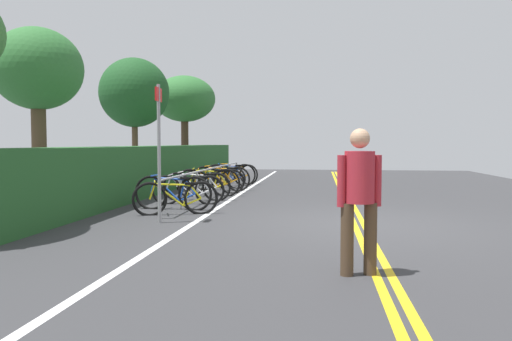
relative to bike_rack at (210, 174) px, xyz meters
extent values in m
cube|color=#353538|center=(-4.41, -3.68, -0.59)|extent=(35.55, 13.78, 0.05)
cube|color=gold|center=(-4.41, -3.76, -0.56)|extent=(32.00, 0.10, 0.00)
cube|color=gold|center=(-4.41, -3.60, -0.56)|extent=(32.00, 0.10, 0.00)
cube|color=white|center=(-4.41, -0.77, -0.56)|extent=(32.00, 0.12, 0.00)
cylinder|color=#9EA0A5|center=(-4.33, 0.00, -0.21)|extent=(0.05, 0.05, 0.72)
cylinder|color=#9EA0A5|center=(-2.88, 0.00, -0.21)|extent=(0.05, 0.05, 0.72)
cylinder|color=#9EA0A5|center=(-1.44, 0.00, -0.21)|extent=(0.05, 0.05, 0.72)
cylinder|color=#9EA0A5|center=(0.00, 0.00, -0.21)|extent=(0.05, 0.05, 0.72)
cylinder|color=#9EA0A5|center=(1.44, 0.00, -0.21)|extent=(0.05, 0.05, 0.72)
cylinder|color=#9EA0A5|center=(2.88, 0.00, -0.21)|extent=(0.05, 0.05, 0.72)
cylinder|color=#9EA0A5|center=(4.33, 0.00, -0.21)|extent=(0.05, 0.05, 0.72)
cylinder|color=#9EA0A5|center=(0.00, 0.00, 0.15)|extent=(8.65, 0.04, 0.04)
torus|color=black|center=(-3.92, 0.33, -0.25)|extent=(0.28, 0.67, 0.69)
torus|color=black|center=(-3.59, -0.63, -0.25)|extent=(0.28, 0.67, 0.69)
cylinder|color=yellow|center=(-3.80, -0.03, -0.17)|extent=(0.23, 0.56, 0.47)
cylinder|color=yellow|center=(-3.78, -0.09, 0.04)|extent=(0.26, 0.66, 0.07)
cylinder|color=yellow|center=(-3.68, -0.35, -0.19)|extent=(0.09, 0.17, 0.42)
cylinder|color=yellow|center=(-3.65, -0.46, -0.32)|extent=(0.16, 0.36, 0.18)
cylinder|color=yellow|center=(-3.62, -0.52, -0.11)|extent=(0.12, 0.25, 0.29)
cylinder|color=yellow|center=(-3.91, 0.28, -0.10)|extent=(0.08, 0.14, 0.31)
cube|color=black|center=(-3.66, -0.42, 0.05)|extent=(0.14, 0.22, 0.05)
cylinder|color=yellow|center=(-3.89, 0.23, 0.10)|extent=(0.44, 0.18, 0.03)
torus|color=black|center=(-3.00, 0.62, -0.22)|extent=(0.11, 0.76, 0.76)
torus|color=black|center=(-3.07, -0.37, -0.22)|extent=(0.11, 0.76, 0.76)
cylinder|color=#1947B7|center=(-3.03, 0.25, -0.13)|extent=(0.08, 0.57, 0.52)
cylinder|color=#1947B7|center=(-3.03, 0.19, 0.10)|extent=(0.09, 0.68, 0.07)
cylinder|color=#1947B7|center=(-3.05, -0.09, -0.15)|extent=(0.05, 0.17, 0.46)
cylinder|color=#1947B7|center=(-3.06, -0.20, -0.30)|extent=(0.06, 0.36, 0.19)
cylinder|color=#1947B7|center=(-3.06, -0.26, -0.07)|extent=(0.05, 0.25, 0.32)
cylinder|color=#1947B7|center=(-3.00, 0.57, -0.05)|extent=(0.05, 0.14, 0.34)
cube|color=black|center=(-3.06, -0.15, 0.11)|extent=(0.09, 0.21, 0.05)
cylinder|color=#1947B7|center=(-3.01, 0.52, 0.17)|extent=(0.46, 0.06, 0.03)
torus|color=black|center=(-2.12, 0.56, -0.24)|extent=(0.11, 0.71, 0.71)
torus|color=black|center=(-2.04, -0.45, -0.24)|extent=(0.11, 0.71, 0.71)
cylinder|color=silver|center=(-2.09, 0.18, -0.16)|extent=(0.08, 0.58, 0.48)
cylinder|color=silver|center=(-2.09, 0.12, 0.05)|extent=(0.09, 0.69, 0.07)
cylinder|color=silver|center=(-2.06, -0.16, -0.18)|extent=(0.05, 0.17, 0.43)
cylinder|color=silver|center=(-2.05, -0.27, -0.31)|extent=(0.07, 0.37, 0.18)
cylinder|color=silver|center=(-2.05, -0.34, -0.10)|extent=(0.06, 0.25, 0.30)
cylinder|color=silver|center=(-2.12, 0.51, -0.09)|extent=(0.05, 0.14, 0.32)
cube|color=black|center=(-2.06, -0.23, 0.06)|extent=(0.10, 0.21, 0.05)
cylinder|color=silver|center=(-2.11, 0.46, 0.12)|extent=(0.46, 0.07, 0.03)
torus|color=black|center=(-1.28, 0.56, -0.23)|extent=(0.06, 0.73, 0.72)
torus|color=black|center=(-1.28, -0.45, -0.23)|extent=(0.06, 0.73, 0.72)
cylinder|color=white|center=(-1.28, 0.18, -0.15)|extent=(0.04, 0.58, 0.50)
cylinder|color=white|center=(-1.28, 0.11, 0.07)|extent=(0.04, 0.69, 0.07)
cylinder|color=white|center=(-1.28, -0.17, -0.16)|extent=(0.04, 0.17, 0.45)
cylinder|color=white|center=(-1.28, -0.28, -0.31)|extent=(0.04, 0.37, 0.18)
cylinder|color=white|center=(-1.28, -0.34, -0.09)|extent=(0.04, 0.25, 0.31)
cylinder|color=white|center=(-1.28, 0.51, -0.07)|extent=(0.04, 0.14, 0.33)
cube|color=black|center=(-1.28, -0.23, 0.08)|extent=(0.08, 0.20, 0.05)
cylinder|color=white|center=(-1.28, 0.46, 0.14)|extent=(0.46, 0.03, 0.03)
torus|color=black|center=(-0.44, 0.44, -0.21)|extent=(0.19, 0.77, 0.77)
torus|color=black|center=(-0.27, -0.50, -0.21)|extent=(0.19, 0.77, 0.77)
cylinder|color=yellow|center=(-0.38, 0.09, -0.12)|extent=(0.13, 0.55, 0.53)
cylinder|color=yellow|center=(-0.36, 0.03, 0.11)|extent=(0.15, 0.65, 0.07)
cylinder|color=yellow|center=(-0.32, -0.23, -0.14)|extent=(0.06, 0.16, 0.47)
cylinder|color=yellow|center=(-0.30, -0.33, -0.29)|extent=(0.10, 0.35, 0.19)
cylinder|color=yellow|center=(-0.29, -0.39, -0.06)|extent=(0.08, 0.24, 0.32)
cylinder|color=yellow|center=(-0.43, 0.40, -0.04)|extent=(0.06, 0.13, 0.35)
cube|color=black|center=(-0.31, -0.29, 0.12)|extent=(0.11, 0.21, 0.05)
cylinder|color=yellow|center=(-0.42, 0.35, 0.18)|extent=(0.46, 0.11, 0.03)
torus|color=black|center=(0.22, 0.48, -0.23)|extent=(0.24, 0.71, 0.72)
torus|color=black|center=(0.49, -0.53, -0.23)|extent=(0.24, 0.71, 0.72)
cylinder|color=orange|center=(0.32, 0.10, -0.15)|extent=(0.19, 0.58, 0.49)
cylinder|color=orange|center=(0.34, 0.04, 0.06)|extent=(0.22, 0.69, 0.07)
cylinder|color=orange|center=(0.41, -0.24, -0.17)|extent=(0.08, 0.17, 0.44)
cylinder|color=orange|center=(0.44, -0.35, -0.31)|extent=(0.13, 0.37, 0.18)
cylinder|color=orange|center=(0.46, -0.41, -0.09)|extent=(0.10, 0.26, 0.30)
cylinder|color=orange|center=(0.23, 0.43, -0.08)|extent=(0.07, 0.14, 0.33)
cube|color=black|center=(0.43, -0.30, 0.08)|extent=(0.13, 0.21, 0.05)
cylinder|color=orange|center=(0.25, 0.38, 0.13)|extent=(0.45, 0.15, 0.03)
torus|color=black|center=(1.39, 0.50, -0.22)|extent=(0.13, 0.76, 0.75)
torus|color=black|center=(1.28, -0.56, -0.22)|extent=(0.13, 0.76, 0.75)
cylinder|color=orange|center=(1.35, 0.10, -0.13)|extent=(0.09, 0.61, 0.52)
cylinder|color=orange|center=(1.34, 0.03, 0.10)|extent=(0.11, 0.73, 0.07)
cylinder|color=orange|center=(1.31, -0.26, -0.15)|extent=(0.05, 0.18, 0.46)
cylinder|color=orange|center=(1.30, -0.38, -0.30)|extent=(0.07, 0.39, 0.19)
cylinder|color=orange|center=(1.30, -0.45, -0.07)|extent=(0.06, 0.26, 0.32)
cylinder|color=orange|center=(1.38, 0.44, -0.05)|extent=(0.05, 0.14, 0.34)
cube|color=black|center=(1.31, -0.33, 0.11)|extent=(0.10, 0.21, 0.05)
cylinder|color=orange|center=(1.38, 0.39, 0.17)|extent=(0.46, 0.07, 0.03)
torus|color=black|center=(2.33, 0.54, -0.25)|extent=(0.28, 0.67, 0.69)
torus|color=black|center=(2.01, -0.38, -0.25)|extent=(0.28, 0.67, 0.69)
cylinder|color=black|center=(2.21, 0.19, -0.17)|extent=(0.22, 0.54, 0.47)
cylinder|color=black|center=(2.19, 0.13, 0.04)|extent=(0.25, 0.64, 0.07)
cylinder|color=black|center=(2.10, -0.12, -0.19)|extent=(0.09, 0.16, 0.42)
cylinder|color=black|center=(2.06, -0.22, -0.32)|extent=(0.15, 0.35, 0.18)
cylinder|color=black|center=(2.04, -0.28, -0.11)|extent=(0.11, 0.24, 0.29)
cylinder|color=black|center=(2.31, 0.49, -0.10)|extent=(0.08, 0.14, 0.31)
cube|color=black|center=(2.08, -0.18, 0.05)|extent=(0.14, 0.22, 0.05)
cylinder|color=black|center=(2.30, 0.45, 0.10)|extent=(0.44, 0.18, 0.03)
torus|color=black|center=(2.85, 0.44, -0.22)|extent=(0.26, 0.74, 0.76)
torus|color=black|center=(3.11, -0.48, -0.22)|extent=(0.26, 0.74, 0.76)
cylinder|color=#1947B7|center=(2.94, 0.09, -0.13)|extent=(0.19, 0.54, 0.52)
cylinder|color=#1947B7|center=(2.96, 0.03, 0.10)|extent=(0.21, 0.64, 0.07)
cylinder|color=#1947B7|center=(3.03, -0.22, -0.15)|extent=(0.08, 0.16, 0.46)
cylinder|color=#1947B7|center=(3.06, -0.32, -0.30)|extent=(0.13, 0.35, 0.19)
cylinder|color=#1947B7|center=(3.08, -0.38, -0.07)|extent=(0.10, 0.24, 0.32)
cylinder|color=#1947B7|center=(2.86, 0.39, -0.05)|extent=(0.07, 0.14, 0.34)
cube|color=black|center=(3.05, -0.28, 0.11)|extent=(0.13, 0.21, 0.05)
cylinder|color=#1947B7|center=(2.87, 0.35, 0.17)|extent=(0.45, 0.15, 0.03)
torus|color=black|center=(4.03, 0.49, -0.24)|extent=(0.27, 0.70, 0.71)
torus|color=black|center=(3.70, -0.54, -0.24)|extent=(0.27, 0.70, 0.71)
cylinder|color=orange|center=(3.90, 0.11, -0.16)|extent=(0.22, 0.60, 0.49)
cylinder|color=orange|center=(3.88, 0.04, 0.06)|extent=(0.26, 0.71, 0.07)
cylinder|color=orange|center=(3.79, -0.24, -0.17)|extent=(0.09, 0.18, 0.44)
cylinder|color=orange|center=(3.76, -0.36, -0.31)|extent=(0.15, 0.38, 0.18)
cylinder|color=orange|center=(3.74, -0.42, -0.10)|extent=(0.11, 0.26, 0.30)
cylinder|color=orange|center=(4.01, 0.44, -0.08)|extent=(0.08, 0.15, 0.32)
cube|color=black|center=(3.77, -0.31, 0.07)|extent=(0.14, 0.21, 0.05)
cylinder|color=orange|center=(3.99, 0.39, 0.12)|extent=(0.45, 0.17, 0.03)
cylinder|color=#4C3826|center=(-7.84, -3.54, -0.18)|extent=(0.14, 0.14, 0.78)
cylinder|color=#4C3826|center=(-7.91, -3.28, -0.18)|extent=(0.14, 0.14, 0.78)
cylinder|color=#B22633|center=(-7.88, -3.41, 0.49)|extent=(0.32, 0.32, 0.55)
sphere|color=tan|center=(-7.88, -3.41, 0.91)|extent=(0.21, 0.21, 0.21)
cylinder|color=#B22633|center=(-7.82, -3.60, 0.45)|extent=(0.09, 0.09, 0.55)
cylinder|color=#B22633|center=(-7.93, -3.22, 0.45)|extent=(0.09, 0.09, 0.55)
cylinder|color=gray|center=(-4.78, -0.16, 0.66)|extent=(0.06, 0.06, 2.46)
cube|color=red|center=(-4.78, -0.16, 1.71)|extent=(0.36, 0.05, 0.24)
cube|color=#235626|center=(1.50, 1.95, 0.10)|extent=(17.65, 1.09, 1.34)
cylinder|color=brown|center=(-1.89, 3.84, 0.60)|extent=(0.35, 0.35, 2.34)
ellipsoid|color=#2D6B30|center=(-1.89, 3.84, 2.66)|extent=(2.17, 2.17, 1.99)
cylinder|color=brown|center=(4.21, 3.76, 0.50)|extent=(0.22, 0.22, 2.13)
ellipsoid|color=#1C4C21|center=(4.21, 3.76, 2.70)|extent=(2.53, 2.53, 2.52)
cylinder|color=#473323|center=(8.04, 2.94, 0.66)|extent=(0.32, 0.32, 2.46)
ellipsoid|color=#2D6B30|center=(8.04, 2.94, 2.80)|extent=(2.71, 2.71, 2.02)
camera|label=1|loc=(-13.24, -2.99, 0.86)|focal=34.72mm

